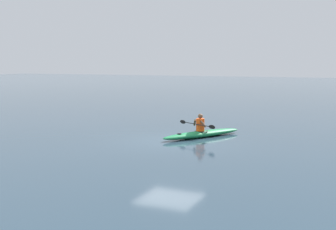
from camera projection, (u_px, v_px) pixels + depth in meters
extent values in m
plane|color=#283D4C|center=(170.00, 141.00, 18.60)|extent=(160.00, 160.00, 0.00)
ellipsoid|color=#19723F|center=(202.00, 134.00, 19.51)|extent=(2.66, 4.04, 0.29)
torus|color=black|center=(201.00, 131.00, 19.46)|extent=(0.79, 0.79, 0.04)
cylinder|color=black|center=(179.00, 134.00, 18.74)|extent=(0.18, 0.18, 0.02)
cylinder|color=#E04C14|center=(200.00, 125.00, 19.39)|extent=(0.36, 0.36, 0.54)
sphere|color=brown|center=(200.00, 116.00, 19.34)|extent=(0.21, 0.21, 0.21)
cylinder|color=black|center=(197.00, 124.00, 19.26)|extent=(1.72, 0.99, 0.03)
ellipsoid|color=black|center=(212.00, 127.00, 18.48)|extent=(0.37, 0.23, 0.17)
ellipsoid|color=black|center=(183.00, 122.00, 20.04)|extent=(0.37, 0.23, 0.17)
cylinder|color=brown|center=(203.00, 124.00, 19.10)|extent=(0.32, 0.13, 0.34)
cylinder|color=brown|center=(195.00, 123.00, 19.55)|extent=(0.23, 0.29, 0.34)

